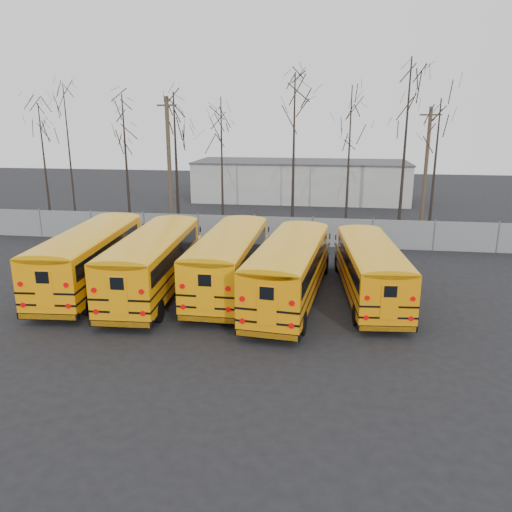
% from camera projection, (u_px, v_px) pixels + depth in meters
% --- Properties ---
extents(ground, '(120.00, 120.00, 0.00)m').
position_uv_depth(ground, '(217.00, 306.00, 23.43)').
color(ground, black).
rests_on(ground, ground).
extents(fence, '(40.00, 0.04, 2.00)m').
position_uv_depth(fence, '(255.00, 230.00, 34.60)').
color(fence, gray).
rests_on(fence, ground).
extents(distant_building, '(22.00, 8.00, 4.00)m').
position_uv_depth(distant_building, '(301.00, 181.00, 53.12)').
color(distant_building, '#BBBAB6').
rests_on(distant_building, ground).
extents(bus_a, '(3.46, 11.55, 3.19)m').
position_uv_depth(bus_a, '(91.00, 253.00, 25.44)').
color(bus_a, black).
rests_on(bus_a, ground).
extents(bus_b, '(3.20, 11.49, 3.18)m').
position_uv_depth(bus_b, '(154.00, 257.00, 24.68)').
color(bus_b, black).
rests_on(bus_b, ground).
extents(bus_c, '(2.68, 11.20, 3.12)m').
position_uv_depth(bus_c, '(230.00, 256.00, 25.06)').
color(bus_c, black).
rests_on(bus_c, ground).
extents(bus_d, '(3.67, 11.40, 3.14)m').
position_uv_depth(bus_d, '(290.00, 265.00, 23.48)').
color(bus_d, black).
rests_on(bus_d, ground).
extents(bus_e, '(3.28, 10.46, 2.88)m').
position_uv_depth(bus_e, '(371.00, 266.00, 23.93)').
color(bus_e, black).
rests_on(bus_e, ground).
extents(utility_pole_left, '(1.73, 0.75, 10.11)m').
position_uv_depth(utility_pole_left, '(169.00, 162.00, 38.88)').
color(utility_pole_left, '#483928').
rests_on(utility_pole_left, ground).
extents(utility_pole_right, '(1.67, 0.35, 9.37)m').
position_uv_depth(utility_pole_right, '(426.00, 166.00, 39.89)').
color(utility_pole_right, '#493929').
rests_on(utility_pole_right, ground).
extents(tree_0, '(0.26, 0.26, 9.64)m').
position_uv_depth(tree_0, '(45.00, 164.00, 41.05)').
color(tree_0, black).
rests_on(tree_0, ground).
extents(tree_1, '(0.26, 0.26, 10.97)m').
position_uv_depth(tree_1, '(70.00, 159.00, 38.02)').
color(tree_1, black).
rests_on(tree_1, ground).
extents(tree_2, '(0.26, 0.26, 10.28)m').
position_uv_depth(tree_2, '(126.00, 162.00, 39.65)').
color(tree_2, black).
rests_on(tree_2, ground).
extents(tree_3, '(0.26, 0.26, 10.45)m').
position_uv_depth(tree_3, '(176.00, 161.00, 39.32)').
color(tree_3, black).
rests_on(tree_3, ground).
extents(tree_4, '(0.26, 0.26, 9.94)m').
position_uv_depth(tree_4, '(222.00, 169.00, 36.01)').
color(tree_4, black).
rests_on(tree_4, ground).
extents(tree_5, '(0.26, 0.26, 11.74)m').
position_uv_depth(tree_5, '(294.00, 154.00, 37.98)').
color(tree_5, black).
rests_on(tree_5, ground).
extents(tree_6, '(0.26, 0.26, 10.85)m').
position_uv_depth(tree_6, '(349.00, 160.00, 37.97)').
color(tree_6, black).
rests_on(tree_6, ground).
extents(tree_7, '(0.26, 0.26, 12.58)m').
position_uv_depth(tree_7, '(405.00, 150.00, 35.62)').
color(tree_7, black).
rests_on(tree_7, ground).
extents(tree_8, '(0.26, 0.26, 9.90)m').
position_uv_depth(tree_8, '(435.00, 167.00, 37.46)').
color(tree_8, black).
rests_on(tree_8, ground).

